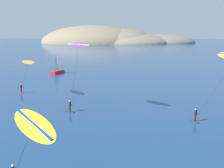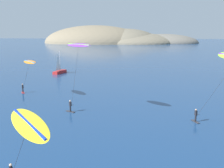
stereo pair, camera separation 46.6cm
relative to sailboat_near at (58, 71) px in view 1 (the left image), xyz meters
The scene contains 5 objects.
headland_island 150.70m from the sailboat_near, 88.22° to the left, with size 120.36×56.04×27.27m.
sailboat_near is the anchor object (origin of this frame).
kitesurfer_yellow 58.56m from the sailboat_near, 76.53° to the right, with size 6.42×7.89×6.90m.
kitesurfer_orange 26.45m from the sailboat_near, 86.01° to the right, with size 5.42×6.29×6.37m.
kitesurfer_purple 37.90m from the sailboat_near, 71.01° to the right, with size 4.56×3.89×9.75m.
Camera 1 is at (3.44, -9.00, 11.66)m, focal length 45.00 mm.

